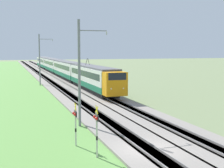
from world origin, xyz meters
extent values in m
plane|color=#6B7A51|center=(0.00, 0.00, 0.00)|extent=(400.00, 400.00, 0.00)
cube|color=gray|center=(50.00, 0.00, 0.15)|extent=(240.00, 4.40, 0.30)
cube|color=gray|center=(50.00, -4.20, 0.15)|extent=(240.00, 4.40, 0.30)
cube|color=#4C4238|center=(50.00, 0.00, 0.15)|extent=(240.00, 1.57, 0.30)
cube|color=gray|center=(50.00, 0.53, 0.38)|extent=(240.00, 0.07, 0.15)
cube|color=gray|center=(50.00, -0.53, 0.38)|extent=(240.00, 0.07, 0.15)
cube|color=#4C4238|center=(50.00, -4.20, 0.15)|extent=(240.00, 1.57, 0.30)
cube|color=gray|center=(50.00, -3.67, 0.38)|extent=(240.00, 0.07, 0.15)
cube|color=gray|center=(50.00, -4.73, 0.38)|extent=(240.00, 0.07, 0.15)
cube|color=#5B8E42|center=(50.00, 5.40, 0.06)|extent=(240.00, 12.03, 0.12)
cube|color=orange|center=(18.41, -4.20, 2.44)|extent=(1.87, 2.73, 2.89)
cube|color=black|center=(18.13, -4.20, 3.41)|extent=(1.35, 2.28, 0.87)
sphere|color=#F2EAC6|center=(17.53, -3.42, 1.96)|extent=(0.20, 0.20, 0.20)
sphere|color=#F2EAC6|center=(17.53, -4.98, 1.96)|extent=(0.20, 0.20, 0.20)
cube|color=#196B47|center=(28.98, -4.20, 1.40)|extent=(19.26, 2.85, 0.81)
cube|color=silver|center=(28.98, -4.20, 2.85)|extent=(19.26, 2.85, 2.08)
cube|color=black|center=(28.98, -4.20, 3.01)|extent=(17.72, 2.87, 0.87)
cube|color=#515156|center=(28.98, -4.20, 4.01)|extent=(19.26, 2.62, 0.25)
cube|color=black|center=(28.98, -4.20, 0.72)|extent=(18.30, 2.42, 0.55)
cylinder|color=black|center=(21.15, -3.67, 0.88)|extent=(0.86, 0.12, 0.86)
cylinder|color=black|center=(21.15, -4.73, 0.88)|extent=(0.86, 0.12, 0.86)
cube|color=#196B47|center=(49.77, -4.20, 1.40)|extent=(21.13, 2.85, 0.81)
cube|color=silver|center=(49.77, -4.20, 2.85)|extent=(21.13, 2.85, 2.08)
cube|color=black|center=(49.77, -4.20, 3.01)|extent=(19.44, 2.87, 0.87)
cube|color=#515156|center=(49.77, -4.20, 4.01)|extent=(21.13, 2.62, 0.25)
cube|color=black|center=(49.77, -4.20, 0.72)|extent=(20.07, 2.42, 0.55)
cube|color=#196B47|center=(71.50, -4.20, 1.40)|extent=(21.13, 2.85, 0.81)
cube|color=silver|center=(71.50, -4.20, 2.85)|extent=(21.13, 2.85, 2.08)
cube|color=black|center=(71.50, -4.20, 3.01)|extent=(19.44, 2.87, 0.87)
cube|color=#515156|center=(71.50, -4.20, 4.01)|extent=(21.13, 2.62, 0.25)
cube|color=black|center=(71.50, -4.20, 0.72)|extent=(20.07, 2.42, 0.55)
cube|color=#196B47|center=(93.23, -4.20, 1.40)|extent=(21.13, 2.85, 0.81)
cube|color=silver|center=(93.23, -4.20, 2.85)|extent=(21.13, 2.85, 2.08)
cube|color=black|center=(93.23, -4.20, 3.01)|extent=(19.44, 2.87, 0.87)
cube|color=#515156|center=(93.23, -4.20, 4.01)|extent=(21.13, 2.62, 0.25)
cube|color=black|center=(93.23, -4.20, 0.72)|extent=(20.07, 2.42, 0.55)
cylinder|color=black|center=(31.87, -4.03, 4.69)|extent=(0.06, 0.33, 1.08)
cylinder|color=black|center=(31.87, -4.38, 4.69)|extent=(0.06, 0.33, 1.08)
cube|color=black|center=(21.15, -4.20, 0.00)|extent=(0.10, 0.10, 0.00)
cylinder|color=beige|center=(0.10, 3.32, 1.45)|extent=(0.11, 0.11, 2.90)
cylinder|color=black|center=(0.10, 3.32, 1.31)|extent=(0.12, 0.12, 0.25)
cube|color=black|center=(0.10, 3.32, 2.55)|extent=(0.70, 0.06, 0.36)
sphere|color=red|center=(-0.12, 3.39, 2.55)|extent=(0.20, 0.20, 0.20)
sphere|color=red|center=(0.33, 3.39, 2.55)|extent=(0.20, 0.20, 0.20)
cube|color=yellow|center=(0.10, 3.32, 3.02)|extent=(0.49, 0.03, 0.49)
cube|color=yellow|center=(0.10, 3.32, 3.02)|extent=(0.49, 0.03, 0.49)
cylinder|color=beige|center=(2.78, 4.03, 1.33)|extent=(0.11, 0.11, 2.66)
cylinder|color=black|center=(2.78, 4.03, 1.20)|extent=(0.12, 0.12, 0.25)
cube|color=black|center=(2.78, 4.03, 2.31)|extent=(0.70, 0.06, 0.36)
sphere|color=red|center=(2.55, 4.10, 2.31)|extent=(0.20, 0.20, 0.20)
sphere|color=red|center=(3.00, 4.10, 2.31)|extent=(0.20, 0.20, 0.20)
cube|color=yellow|center=(2.78, 4.03, 2.78)|extent=(0.49, 0.03, 0.49)
cube|color=yellow|center=(2.78, 4.03, 2.78)|extent=(0.49, 0.03, 0.49)
cylinder|color=slate|center=(8.05, 2.55, 4.53)|extent=(0.22, 0.22, 9.06)
cylinder|color=slate|center=(8.05, 1.35, 8.16)|extent=(0.08, 2.40, 0.08)
cylinder|color=#B2ADA8|center=(8.05, 0.15, 7.96)|extent=(0.10, 0.10, 0.30)
cylinder|color=slate|center=(40.58, 2.55, 4.71)|extent=(0.22, 0.22, 9.42)
cylinder|color=slate|center=(40.58, 1.35, 8.52)|extent=(0.08, 2.40, 0.08)
cylinder|color=#B2ADA8|center=(40.58, 0.15, 8.32)|extent=(0.10, 0.10, 0.30)
camera|label=1|loc=(-17.38, 8.28, 6.54)|focal=50.00mm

